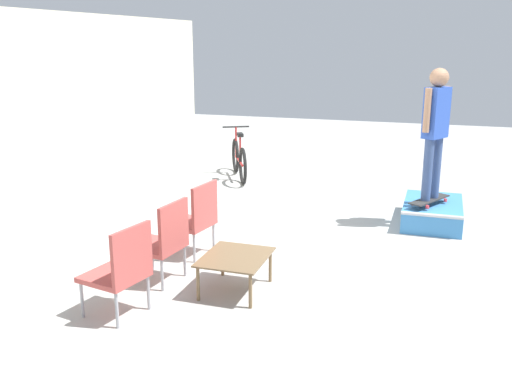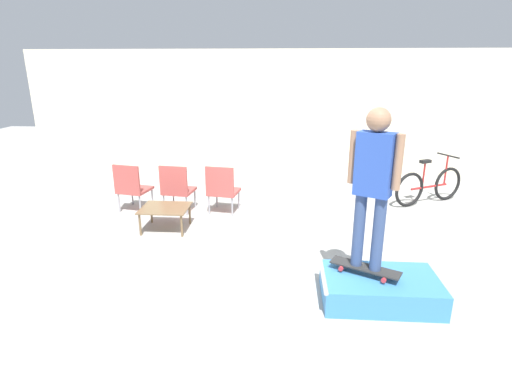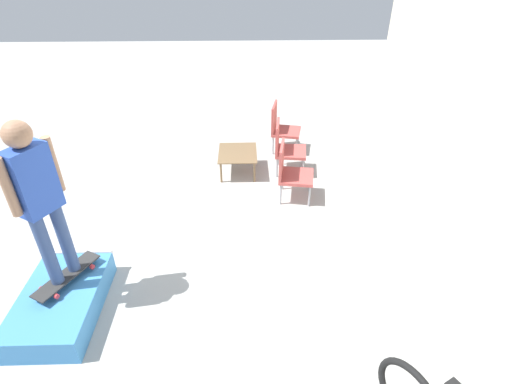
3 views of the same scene
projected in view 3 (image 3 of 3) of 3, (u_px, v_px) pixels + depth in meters
ground_plane at (188, 225)px, 5.78m from camera, size 24.00×24.00×0.00m
skate_ramp_box at (62, 302)px, 4.37m from camera, size 1.34×0.81×0.33m
skateboard_on_ramp at (67, 275)px, 4.39m from camera, size 0.80×0.55×0.07m
person_skater at (38, 193)px, 3.80m from camera, size 0.51×0.36×1.81m
coffee_table at (238, 155)px, 6.89m from camera, size 0.78×0.66×0.39m
patio_chair_left at (281, 126)px, 7.56m from camera, size 0.61×0.61×0.91m
patio_chair_center at (285, 146)px, 6.84m from camera, size 0.58×0.58×0.91m
patio_chair_right at (290, 170)px, 6.14m from camera, size 0.60×0.60×0.91m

